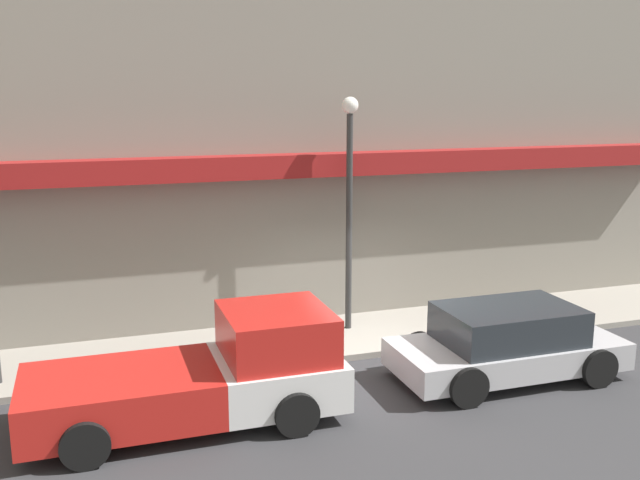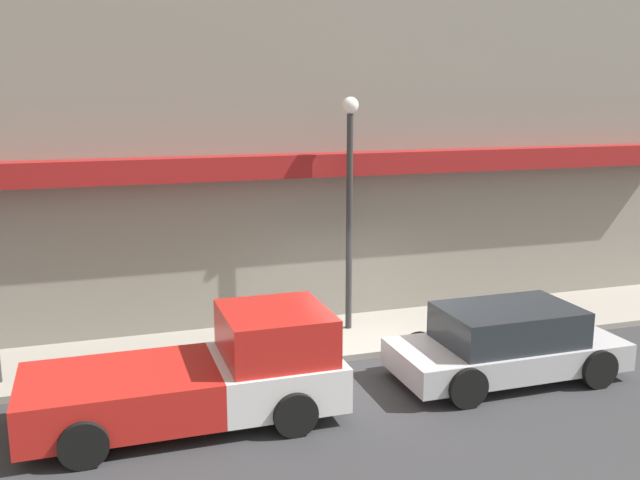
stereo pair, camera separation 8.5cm
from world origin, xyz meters
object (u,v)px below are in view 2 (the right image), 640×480
(pickup_truck, at_px, (207,375))
(street_lamp, at_px, (350,185))
(fire_hydrant, at_px, (322,336))
(parked_car, at_px, (507,343))

(pickup_truck, relative_size, street_lamp, 1.00)
(pickup_truck, distance_m, street_lamp, 5.60)
(fire_hydrant, bearing_deg, pickup_truck, -141.67)
(parked_car, bearing_deg, street_lamp, 119.44)
(parked_car, xyz_separation_m, street_lamp, (-1.98, 3.30, 2.68))
(parked_car, height_order, street_lamp, street_lamp)
(street_lamp, bearing_deg, parked_car, -59.05)
(pickup_truck, height_order, fire_hydrant, pickup_truck)
(pickup_truck, xyz_separation_m, street_lamp, (3.72, 3.30, 2.58))
(fire_hydrant, relative_size, street_lamp, 0.12)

